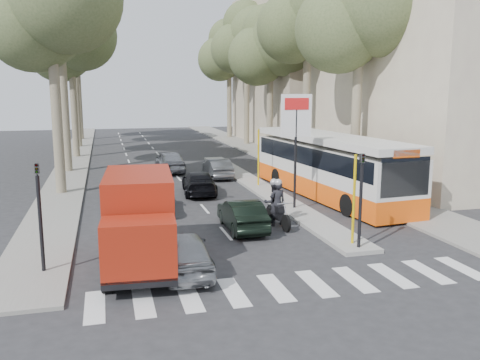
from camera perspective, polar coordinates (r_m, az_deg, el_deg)
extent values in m
plane|color=#28282B|center=(19.31, 2.41, -7.42)|extent=(120.00, 120.00, 0.00)
cube|color=gray|center=(45.21, 3.35, 2.85)|extent=(3.20, 70.00, 0.12)
cube|color=gray|center=(45.99, -17.97, 2.49)|extent=(2.40, 64.00, 0.12)
cube|color=gray|center=(30.43, 2.06, -0.72)|extent=(1.50, 26.00, 0.16)
cube|color=beige|center=(36.41, 21.06, 14.52)|extent=(11.00, 18.00, 18.00)
cube|color=#B7A88E|center=(55.72, 7.36, 12.35)|extent=(11.00, 20.00, 16.00)
cylinder|color=yellow|center=(19.18, 12.66, -2.38)|extent=(0.10, 0.10, 3.50)
cylinder|color=yellow|center=(24.55, 6.19, 0.54)|extent=(0.10, 0.10, 3.50)
cylinder|color=yellow|center=(30.16, 2.08, 2.40)|extent=(0.10, 0.10, 3.50)
cylinder|color=black|center=(24.42, 6.23, 2.51)|extent=(0.12, 0.12, 5.20)
cube|color=white|center=(24.24, 6.32, 7.20)|extent=(1.50, 0.10, 2.00)
cube|color=red|center=(24.16, 6.40, 8.50)|extent=(1.20, 0.02, 0.55)
cylinder|color=black|center=(18.79, 13.35, -3.14)|extent=(0.12, 0.12, 3.20)
imported|color=black|center=(18.51, 13.54, 1.39)|extent=(0.16, 0.41, 1.00)
cylinder|color=black|center=(17.21, -21.47, -4.80)|extent=(0.12, 0.12, 3.20)
imported|color=black|center=(16.91, -21.80, 0.12)|extent=(0.16, 0.41, 1.00)
cylinder|color=#6B604C|center=(29.70, -19.87, 6.43)|extent=(0.56, 0.56, 8.40)
sphere|color=#3E4E2C|center=(30.55, -22.32, 15.97)|extent=(5.20, 5.20, 5.20)
cylinder|color=#6B604C|center=(37.67, -19.07, 7.58)|extent=(0.56, 0.56, 8.96)
sphere|color=#3E4E2C|center=(38.53, -21.03, 15.63)|extent=(5.20, 5.20, 5.20)
sphere|color=#3E4E2C|center=(37.18, -18.33, 18.00)|extent=(5.80, 5.80, 5.80)
cylinder|color=#6B604C|center=(45.65, -18.12, 7.47)|extent=(0.56, 0.56, 8.12)
sphere|color=#3E4E2C|center=(46.38, -19.69, 13.52)|extent=(5.20, 5.20, 5.20)
sphere|color=#3E4E2C|center=(44.98, -17.43, 15.25)|extent=(5.80, 5.80, 5.80)
sphere|color=#3E4E2C|center=(47.02, -18.31, 16.39)|extent=(4.80, 4.80, 4.80)
cylinder|color=#6B604C|center=(53.62, -17.84, 8.57)|extent=(0.56, 0.56, 9.52)
sphere|color=#3E4E2C|center=(54.47, -19.24, 14.61)|extent=(5.20, 5.20, 5.20)
sphere|color=#3E4E2C|center=(53.12, -17.31, 16.32)|extent=(5.80, 5.80, 5.80)
sphere|color=#3E4E2C|center=(55.20, -18.07, 17.45)|extent=(4.80, 4.80, 4.80)
cylinder|color=#6B604C|center=(61.63, -17.58, 8.35)|extent=(0.56, 0.56, 8.68)
sphere|color=#3E4E2C|center=(62.37, -18.76, 13.15)|extent=(5.20, 5.20, 5.20)
sphere|color=#3E4E2C|center=(60.98, -17.08, 14.49)|extent=(5.80, 5.80, 5.80)
sphere|color=#3E4E2C|center=(63.01, -17.74, 15.44)|extent=(4.80, 4.80, 4.80)
cylinder|color=#6B604C|center=(31.20, 12.89, 6.93)|extent=(0.56, 0.56, 8.40)
sphere|color=#3E4E2C|center=(31.43, 11.06, 16.34)|extent=(5.20, 5.20, 5.20)
sphere|color=#3E4E2C|center=(31.24, 15.63, 18.42)|extent=(5.80, 5.80, 5.80)
cylinder|color=#6B604C|center=(38.47, 7.45, 8.30)|extent=(0.56, 0.56, 9.24)
sphere|color=#3E4E2C|center=(38.89, 5.87, 16.64)|extent=(5.20, 5.20, 5.20)
sphere|color=#3E4E2C|center=(38.49, 9.48, 18.60)|extent=(5.80, 5.80, 5.80)
cylinder|color=#6B604C|center=(45.92, 3.36, 7.80)|extent=(0.56, 0.56, 7.84)
sphere|color=#3E4E2C|center=(46.24, 1.97, 13.72)|extent=(5.20, 5.20, 5.20)
sphere|color=#3E4E2C|center=(45.59, 4.88, 15.16)|extent=(5.80, 5.80, 5.80)
sphere|color=#3E4E2C|center=(47.26, 3.26, 16.36)|extent=(4.80, 4.80, 4.80)
cylinder|color=#6B604C|center=(53.58, 0.75, 8.76)|extent=(0.56, 0.56, 8.96)
sphere|color=#3E4E2C|center=(54.03, -0.47, 14.54)|extent=(5.20, 5.20, 5.20)
sphere|color=#3E4E2C|center=(53.32, 1.98, 15.97)|extent=(5.80, 5.80, 5.80)
sphere|color=#3E4E2C|center=(55.08, 0.66, 17.13)|extent=(4.80, 4.80, 4.80)
cylinder|color=#6B604C|center=(61.35, -1.21, 8.68)|extent=(0.56, 0.56, 8.40)
sphere|color=#3E4E2C|center=(61.78, -2.29, 13.42)|extent=(5.20, 5.20, 5.20)
sphere|color=#3E4E2C|center=(60.95, -0.20, 14.60)|extent=(5.80, 5.80, 5.80)
sphere|color=#3E4E2C|center=(62.71, -1.30, 15.57)|extent=(4.80, 4.80, 4.80)
imported|color=#93969A|center=(16.55, -6.39, -8.04)|extent=(1.66, 4.03, 1.37)
imported|color=black|center=(21.32, 0.23, -3.91)|extent=(1.41, 3.93, 1.29)
imported|color=#4D4E54|center=(24.76, -9.95, -2.18)|extent=(2.45, 4.51, 1.20)
imported|color=black|center=(28.65, -4.62, -0.30)|extent=(2.21, 4.53, 1.27)
imported|color=#97999F|center=(36.43, -7.87, 2.09)|extent=(1.88, 4.48, 1.51)
imported|color=#4F5257|center=(33.74, -2.54, 1.34)|extent=(1.37, 3.92, 1.29)
imported|color=black|center=(27.08, -11.48, -0.87)|extent=(2.39, 5.20, 1.47)
cube|color=black|center=(17.24, -11.13, -7.97)|extent=(2.52, 5.87, 0.24)
cylinder|color=black|center=(15.52, -14.73, -10.58)|extent=(0.35, 0.88, 0.86)
cylinder|color=black|center=(15.48, -7.56, -10.37)|extent=(0.35, 0.88, 0.86)
cylinder|color=black|center=(18.95, -14.01, -6.72)|extent=(0.35, 0.88, 0.86)
cylinder|color=black|center=(18.92, -8.19, -6.54)|extent=(0.35, 0.88, 0.86)
cube|color=maroon|center=(14.89, -11.28, -7.44)|extent=(2.19, 1.49, 1.62)
cube|color=black|center=(14.24, -11.32, -7.46)|extent=(1.91, 0.22, 0.86)
cube|color=maroon|center=(17.62, -11.27, -3.07)|extent=(2.49, 4.16, 2.39)
cube|color=#FB580D|center=(28.23, 9.85, -0.61)|extent=(3.94, 13.15, 1.01)
cube|color=silver|center=(28.02, 9.93, 2.11)|extent=(3.94, 13.15, 1.69)
cube|color=black|center=(27.97, 9.95, 2.79)|extent=(3.92, 12.64, 0.96)
cube|color=silver|center=(27.87, 10.01, 4.63)|extent=(3.94, 13.15, 0.34)
cube|color=black|center=(22.70, 18.06, 0.31)|extent=(2.47, 0.28, 1.69)
cube|color=#FB580D|center=(22.56, 18.19, 2.79)|extent=(1.35, 0.18, 0.36)
cylinder|color=black|center=(24.13, 12.06, -2.80)|extent=(0.41, 1.11, 1.08)
cylinder|color=black|center=(25.57, 16.97, -2.29)|extent=(0.41, 1.11, 1.08)
cylinder|color=black|center=(31.08, 4.22, 0.29)|extent=(0.41, 1.11, 1.08)
cylinder|color=black|center=(32.21, 8.40, 0.56)|extent=(0.41, 1.11, 1.08)
cylinder|color=black|center=(21.12, 5.20, -4.87)|extent=(0.17, 0.74, 0.74)
cylinder|color=black|center=(22.65, 3.41, -3.81)|extent=(0.17, 0.74, 0.74)
cylinder|color=silver|center=(21.08, 5.13, -3.67)|extent=(0.10, 0.46, 0.92)
cube|color=black|center=(21.90, 4.22, -3.91)|extent=(0.31, 0.88, 0.34)
cube|color=black|center=(21.62, 4.47, -3.25)|extent=(0.38, 0.54, 0.25)
cube|color=black|center=(22.15, 3.87, -3.10)|extent=(0.37, 0.77, 0.14)
cylinder|color=silver|center=(21.06, 5.07, -2.66)|extent=(0.71, 0.10, 0.05)
imported|color=black|center=(21.78, 4.23, -2.62)|extent=(0.73, 0.51, 1.93)
imported|color=black|center=(22.20, 3.76, -2.52)|extent=(0.91, 0.55, 1.81)
sphere|color=#B2B2B7|center=(21.54, 4.32, -0.30)|extent=(0.32, 0.32, 0.32)
sphere|color=#B2B2B7|center=(21.99, 3.82, -0.26)|extent=(0.32, 0.32, 0.32)
imported|color=#3F314A|center=(25.94, 17.47, -0.95)|extent=(0.66, 1.13, 1.84)
imported|color=brown|center=(31.60, 14.34, 0.90)|extent=(1.11, 0.89, 1.57)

